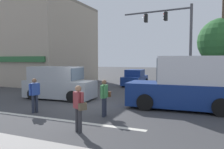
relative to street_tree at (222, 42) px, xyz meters
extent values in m
plane|color=#3D3D3F|center=(-7.63, -7.71, -3.95)|extent=(120.00, 120.00, 0.00)
cube|color=silver|center=(-7.63, -11.21, -3.94)|extent=(9.00, 0.24, 0.01)
cube|color=tan|center=(-19.37, 0.90, 0.21)|extent=(12.05, 9.48, 8.32)
cube|color=gray|center=(-19.37, 0.90, 4.52)|extent=(12.05, 9.48, 0.30)
cylinder|color=#4C3823|center=(0.00, 0.00, -2.64)|extent=(0.32, 0.32, 2.62)
sphere|color=#28602D|center=(0.00, 0.00, 0.02)|extent=(3.58, 3.58, 3.58)
cylinder|color=brown|center=(-15.49, -3.47, -0.23)|extent=(0.22, 0.22, 7.43)
cube|color=#473828|center=(-15.49, -3.47, 3.09)|extent=(1.40, 0.12, 0.10)
cylinder|color=brown|center=(0.00, -0.67, -0.18)|extent=(0.22, 0.22, 7.53)
cylinder|color=#47474C|center=(-2.08, -3.50, -0.85)|extent=(0.18, 0.18, 6.20)
cylinder|color=#47474C|center=(-4.46, -3.21, 2.00)|extent=(4.78, 0.69, 0.12)
cube|color=black|center=(-3.75, -3.30, 1.60)|extent=(0.23, 0.26, 0.60)
sphere|color=red|center=(-3.87, -3.28, 1.78)|extent=(0.12, 0.12, 0.12)
sphere|color=black|center=(-3.87, -3.28, 1.60)|extent=(0.12, 0.12, 0.12)
sphere|color=black|center=(-3.87, -3.28, 1.42)|extent=(0.12, 0.12, 0.12)
cube|color=black|center=(-5.18, -3.13, 1.60)|extent=(0.23, 0.26, 0.60)
sphere|color=red|center=(-5.30, -3.11, 1.78)|extent=(0.12, 0.12, 0.12)
sphere|color=black|center=(-5.30, -3.11, 1.60)|extent=(0.12, 0.12, 0.12)
sphere|color=black|center=(-5.30, -3.11, 1.42)|extent=(0.12, 0.12, 0.12)
cube|color=navy|center=(-2.27, -7.07, -3.20)|extent=(5.68, 2.22, 1.20)
cube|color=silver|center=(-1.72, -7.05, -1.90)|extent=(3.47, 2.03, 1.40)
cube|color=#475666|center=(-3.44, -7.12, -1.90)|extent=(0.13, 1.75, 1.19)
cylinder|color=black|center=(-3.96, -8.14, -3.53)|extent=(0.85, 0.27, 0.84)
cylinder|color=black|center=(-4.04, -6.14, -3.53)|extent=(0.85, 0.27, 0.84)
cylinder|color=black|center=(-0.50, -8.00, -3.53)|extent=(0.85, 0.27, 0.84)
cylinder|color=black|center=(-0.58, -6.00, -3.53)|extent=(0.85, 0.27, 0.84)
cube|color=navy|center=(-7.46, 1.94, -3.41)|extent=(1.76, 4.12, 0.80)
cube|color=navy|center=(-7.46, 1.84, -2.69)|extent=(1.59, 1.92, 0.64)
cube|color=#475666|center=(-7.47, 2.81, -2.69)|extent=(1.44, 0.08, 0.54)
cylinder|color=black|center=(-8.33, 3.20, -3.63)|extent=(0.19, 0.64, 0.64)
cylinder|color=black|center=(-6.63, 3.22, -3.63)|extent=(0.19, 0.64, 0.64)
cylinder|color=black|center=(-8.29, 0.66, -3.63)|extent=(0.19, 0.64, 0.64)
cylinder|color=black|center=(-6.59, 0.68, -3.63)|extent=(0.19, 0.64, 0.64)
cube|color=#999EA3|center=(-9.94, -7.00, -3.29)|extent=(4.69, 2.09, 1.10)
cube|color=#999EA3|center=(-10.24, -7.01, -2.29)|extent=(3.29, 1.97, 0.90)
cube|color=#475666|center=(-8.62, -6.92, -2.29)|extent=(0.15, 1.66, 0.76)
cylinder|color=black|center=(-8.56, -6.00, -3.59)|extent=(0.73, 0.24, 0.72)
cylinder|color=black|center=(-8.46, -7.84, -3.59)|extent=(0.73, 0.24, 0.72)
cylinder|color=black|center=(-11.41, -6.16, -3.59)|extent=(0.73, 0.24, 0.72)
cylinder|color=black|center=(-11.31, -7.99, -3.59)|extent=(0.73, 0.24, 0.72)
cylinder|color=#333338|center=(-5.41, -12.23, -3.52)|extent=(0.14, 0.14, 0.86)
cylinder|color=#333338|center=(-5.25, -12.31, -3.52)|extent=(0.14, 0.14, 0.86)
cube|color=maroon|center=(-5.33, -12.27, -2.80)|extent=(0.42, 0.36, 0.58)
sphere|color=#9E7051|center=(-5.33, -12.27, -2.39)|extent=(0.22, 0.22, 0.22)
cylinder|color=maroon|center=(-5.55, -12.16, -2.80)|extent=(0.09, 0.09, 0.56)
cylinder|color=maroon|center=(-5.12, -12.38, -2.80)|extent=(0.09, 0.09, 0.56)
cube|color=brown|center=(-5.06, -12.45, -2.97)|extent=(0.23, 0.30, 0.24)
cylinder|color=#232838|center=(-8.82, -10.69, -3.52)|extent=(0.14, 0.14, 0.86)
cylinder|color=#232838|center=(-8.76, -10.53, -3.52)|extent=(0.14, 0.14, 0.86)
cube|color=#2D4CA5|center=(-8.79, -10.61, -2.80)|extent=(0.33, 0.41, 0.58)
sphere|color=brown|center=(-8.79, -10.61, -2.39)|extent=(0.22, 0.22, 0.22)
cylinder|color=#2D4CA5|center=(-8.87, -10.84, -2.80)|extent=(0.09, 0.09, 0.56)
cylinder|color=#2D4CA5|center=(-8.71, -10.38, -2.80)|extent=(0.09, 0.09, 0.56)
cylinder|color=#232838|center=(-5.38, -10.07, -3.52)|extent=(0.14, 0.14, 0.86)
cylinder|color=#232838|center=(-5.38, -9.89, -3.52)|extent=(0.14, 0.14, 0.86)
cube|color=#3F8C4C|center=(-5.38, -9.98, -2.80)|extent=(0.22, 0.36, 0.58)
sphere|color=brown|center=(-5.38, -9.98, -2.39)|extent=(0.22, 0.22, 0.22)
cylinder|color=#3F8C4C|center=(-5.38, -10.22, -2.80)|extent=(0.09, 0.09, 0.56)
cylinder|color=#3F8C4C|center=(-5.38, -9.74, -2.80)|extent=(0.09, 0.09, 0.56)
cube|color=brown|center=(-5.34, -9.66, -2.97)|extent=(0.28, 0.12, 0.24)
camera|label=1|loc=(-1.35, -18.82, -1.37)|focal=35.00mm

